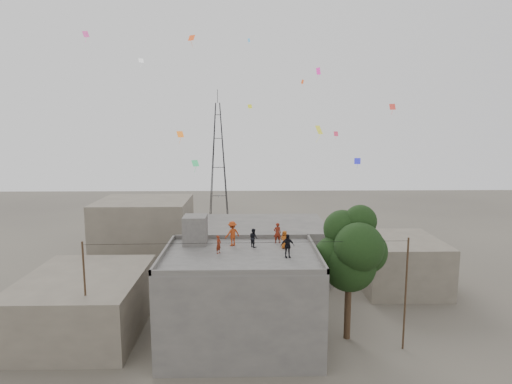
% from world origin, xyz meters
% --- Properties ---
extents(ground, '(140.00, 140.00, 0.00)m').
position_xyz_m(ground, '(0.00, 0.00, 0.00)').
color(ground, '#4C463F').
rests_on(ground, ground).
extents(main_building, '(10.00, 8.00, 6.10)m').
position_xyz_m(main_building, '(0.00, 0.00, 3.05)').
color(main_building, '#53504E').
rests_on(main_building, ground).
extents(parapet, '(10.00, 8.00, 0.30)m').
position_xyz_m(parapet, '(0.00, 0.00, 6.25)').
color(parapet, '#53504E').
rests_on(parapet, main_building).
extents(stair_head_box, '(1.60, 1.80, 2.00)m').
position_xyz_m(stair_head_box, '(-3.20, 2.60, 7.10)').
color(stair_head_box, '#53504E').
rests_on(stair_head_box, main_building).
extents(neighbor_west, '(8.00, 10.00, 4.00)m').
position_xyz_m(neighbor_west, '(-11.00, 2.00, 2.00)').
color(neighbor_west, '#645B4F').
rests_on(neighbor_west, ground).
extents(neighbor_north, '(12.00, 9.00, 5.00)m').
position_xyz_m(neighbor_north, '(2.00, 14.00, 2.50)').
color(neighbor_north, '#53504E').
rests_on(neighbor_north, ground).
extents(neighbor_northwest, '(9.00, 8.00, 7.00)m').
position_xyz_m(neighbor_northwest, '(-10.00, 16.00, 3.50)').
color(neighbor_northwest, '#645B4F').
rests_on(neighbor_northwest, ground).
extents(neighbor_east, '(7.00, 8.00, 4.40)m').
position_xyz_m(neighbor_east, '(14.00, 10.00, 2.20)').
color(neighbor_east, '#645B4F').
rests_on(neighbor_east, ground).
extents(tree, '(4.90, 4.60, 9.10)m').
position_xyz_m(tree, '(7.37, 0.60, 6.10)').
color(tree, black).
rests_on(tree, ground).
extents(utility_line, '(20.12, 0.62, 7.40)m').
position_xyz_m(utility_line, '(0.50, -1.25, 3.83)').
color(utility_line, black).
rests_on(utility_line, ground).
extents(transmission_tower, '(2.97, 2.97, 20.01)m').
position_xyz_m(transmission_tower, '(-4.00, 40.00, 9.07)').
color(transmission_tower, black).
rests_on(transmission_tower, ground).
extents(person_red_adult, '(0.59, 0.44, 1.46)m').
position_xyz_m(person_red_adult, '(2.56, 2.63, 6.83)').
color(person_red_adult, maroon).
rests_on(person_red_adult, main_building).
extents(person_orange_child, '(0.71, 0.65, 1.22)m').
position_xyz_m(person_orange_child, '(2.95, 1.28, 6.71)').
color(person_orange_child, '#A14912').
rests_on(person_orange_child, main_building).
extents(person_dark_child, '(0.75, 0.79, 1.29)m').
position_xyz_m(person_dark_child, '(0.87, 1.70, 6.74)').
color(person_dark_child, black).
rests_on(person_dark_child, main_building).
extents(person_dark_adult, '(0.92, 0.49, 1.50)m').
position_xyz_m(person_dark_adult, '(2.96, -0.77, 6.85)').
color(person_dark_adult, black).
rests_on(person_dark_adult, main_building).
extents(person_orange_adult, '(1.28, 1.13, 1.71)m').
position_xyz_m(person_orange_adult, '(-0.58, 2.04, 6.96)').
color(person_orange_adult, '#A63813').
rests_on(person_orange_adult, main_building).
extents(person_red_child, '(0.47, 0.52, 1.19)m').
position_xyz_m(person_red_child, '(-1.42, 0.24, 6.69)').
color(person_red_child, maroon).
rests_on(person_red_child, main_building).
extents(kites, '(23.26, 17.81, 11.29)m').
position_xyz_m(kites, '(1.79, 6.07, 16.28)').
color(kites, orange).
rests_on(kites, ground).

